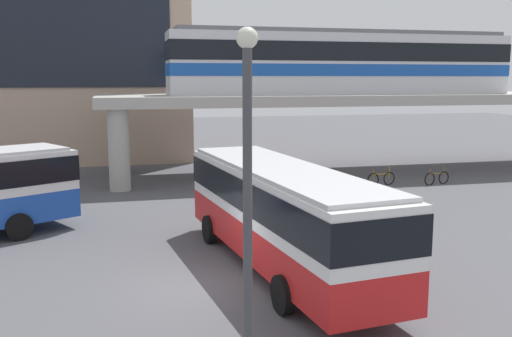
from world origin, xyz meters
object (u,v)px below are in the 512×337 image
object	(u,v)px
bus_main	(280,206)
bicycle_blue	(271,190)
bicycle_orange	(381,179)
bicycle_brown	(437,178)
train	(343,62)
bicycle_silver	(269,182)

from	to	relation	value
bus_main	bicycle_blue	distance (m)	10.80
bicycle_orange	bus_main	bearing A→B (deg)	-127.73
bus_main	bicycle_brown	bearing A→B (deg)	42.81
bicycle_blue	bus_main	bearing A→B (deg)	-103.86
train	bicycle_orange	xyz separation A→B (m)	(0.47, -4.74, -6.49)
bicycle_silver	bicycle_blue	bearing A→B (deg)	-102.91
bicycle_blue	bicycle_silver	distance (m)	2.19
train	bicycle_brown	xyz separation A→B (m)	(3.58, -5.26, -6.49)
bus_main	bicycle_brown	distance (m)	17.01
train	bicycle_orange	bearing A→B (deg)	-84.30
train	bicycle_silver	bearing A→B (deg)	-143.61
bicycle_brown	bicycle_silver	world-z (taller)	same
train	bus_main	bearing A→B (deg)	-117.80
bicycle_orange	bicycle_silver	distance (m)	6.28
bus_main	bicycle_blue	world-z (taller)	bus_main
bicycle_orange	bicycle_silver	bearing A→B (deg)	175.75
train	bicycle_silver	world-z (taller)	train
train	bicycle_silver	xyz separation A→B (m)	(-5.79, -4.27, -6.49)
bicycle_orange	train	bearing A→B (deg)	95.70
bicycle_brown	bicycle_silver	bearing A→B (deg)	173.94
bicycle_orange	bicycle_brown	world-z (taller)	same
bicycle_brown	bicycle_silver	xyz separation A→B (m)	(-9.37, 0.99, 0.00)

